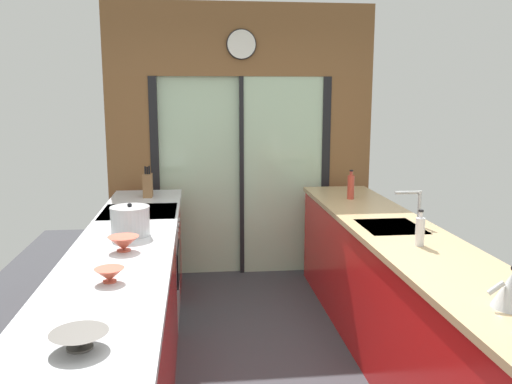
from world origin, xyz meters
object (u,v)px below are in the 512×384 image
oven_range (142,267)px  knife_block (148,185)px  mixing_bowl_mid (109,275)px  mixing_bowl_far (123,243)px  stock_pot (130,221)px  soap_bottle_far (351,187)px  mixing_bowl_near (79,340)px  soap_bottle_near (420,231)px

oven_range → knife_block: (0.02, 0.60, 0.57)m
mixing_bowl_mid → mixing_bowl_far: size_ratio=0.81×
mixing_bowl_mid → stock_pot: 0.90m
stock_pot → soap_bottle_far: bearing=30.3°
mixing_bowl_near → soap_bottle_near: (1.78, 1.16, 0.06)m
mixing_bowl_near → oven_range: bearing=90.5°
mixing_bowl_far → oven_range: bearing=91.0°
soap_bottle_near → mixing_bowl_near: bearing=-147.0°
stock_pot → knife_block: bearing=90.0°
knife_block → soap_bottle_near: 2.52m
mixing_bowl_near → mixing_bowl_far: (0.00, 1.24, 0.01)m
knife_block → oven_range: bearing=-91.8°
mixing_bowl_near → mixing_bowl_mid: mixing_bowl_mid is taller
knife_block → soap_bottle_near: knife_block is taller
mixing_bowl_far → stock_pot: size_ratio=0.71×
oven_range → soap_bottle_near: bearing=-33.4°
oven_range → mixing_bowl_near: bearing=-89.5°
mixing_bowl_far → knife_block: (0.00, 1.70, 0.06)m
mixing_bowl_near → knife_block: bearing=90.0°
oven_range → soap_bottle_far: size_ratio=3.56×
oven_range → stock_pot: (0.02, -0.74, 0.56)m
mixing_bowl_far → soap_bottle_far: soap_bottle_far is taller
mixing_bowl_far → soap_bottle_near: size_ratio=0.82×
mixing_bowl_mid → soap_bottle_near: size_ratio=0.66×
mixing_bowl_near → soap_bottle_far: soap_bottle_far is taller
stock_pot → mixing_bowl_far: bearing=-90.0°
mixing_bowl_near → soap_bottle_far: size_ratio=0.83×
oven_range → stock_pot: bearing=-88.6°
oven_range → mixing_bowl_near: mixing_bowl_near is taller
soap_bottle_far → stock_pot: bearing=-149.7°
oven_range → soap_bottle_far: soap_bottle_far is taller
mixing_bowl_mid → knife_block: size_ratio=0.53×
oven_range → mixing_bowl_mid: size_ratio=6.22×
mixing_bowl_mid → stock_pot: size_ratio=0.58×
oven_range → mixing_bowl_near: size_ratio=4.30×
mixing_bowl_near → mixing_bowl_mid: bearing=90.0°
mixing_bowl_mid → knife_block: (0.00, 2.24, 0.07)m
soap_bottle_near → soap_bottle_far: 1.48m
soap_bottle_near → soap_bottle_far: soap_bottle_far is taller
mixing_bowl_near → mixing_bowl_far: mixing_bowl_far is taller
mixing_bowl_mid → mixing_bowl_near: bearing=-90.0°
oven_range → stock_pot: stock_pot is taller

